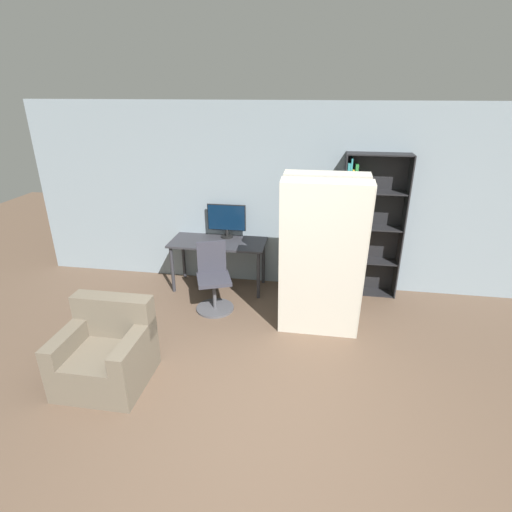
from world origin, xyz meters
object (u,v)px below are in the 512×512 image
(mattress_far, at_px, (322,251))
(bookshelf, at_px, (362,230))
(office_chair, at_px, (214,283))
(armchair, at_px, (107,353))
(mattress_near, at_px, (322,263))
(monitor, at_px, (227,219))

(mattress_far, bearing_deg, bookshelf, 59.24)
(office_chair, xyz_separation_m, armchair, (-0.72, -1.61, -0.06))
(office_chair, relative_size, armchair, 1.10)
(bookshelf, xyz_separation_m, mattress_near, (-0.56, -1.30, 0.02))
(office_chair, distance_m, mattress_near, 1.63)
(mattress_near, xyz_separation_m, mattress_far, (0.00, 0.36, -0.00))
(monitor, xyz_separation_m, office_chair, (-0.01, -0.83, -0.66))
(bookshelf, distance_m, mattress_far, 1.10)
(office_chair, distance_m, mattress_far, 1.57)
(monitor, bearing_deg, bookshelf, -0.01)
(monitor, height_order, mattress_near, mattress_near)
(armchair, bearing_deg, office_chair, 66.02)
(bookshelf, height_order, armchair, bookshelf)
(mattress_near, height_order, mattress_far, mattress_near)
(bookshelf, relative_size, mattress_far, 1.04)
(mattress_near, bearing_deg, office_chair, 161.83)
(office_chair, bearing_deg, mattress_near, -18.17)
(monitor, bearing_deg, armchair, -106.60)
(monitor, height_order, mattress_far, mattress_far)
(office_chair, bearing_deg, bookshelf, 22.49)
(mattress_near, height_order, armchair, mattress_near)
(mattress_near, distance_m, mattress_far, 0.36)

